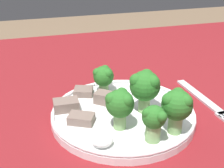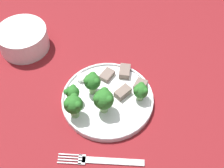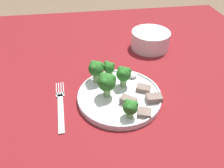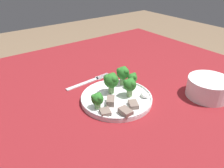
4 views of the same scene
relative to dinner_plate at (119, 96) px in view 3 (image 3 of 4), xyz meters
name	(u,v)px [view 3 (image 3 of 4)]	position (x,y,z in m)	size (l,w,h in m)	color
table	(115,101)	(0.00, 0.08, -0.10)	(1.23, 1.18, 0.77)	maroon
dinner_plate	(119,96)	(0.00, 0.00, 0.00)	(0.23, 0.23, 0.02)	white
fork	(61,106)	(-0.16, -0.01, -0.01)	(0.03, 0.20, 0.00)	silver
cream_bowl	(150,40)	(0.17, 0.27, 0.02)	(0.14, 0.14, 0.07)	white
broccoli_floret_near_rim_left	(124,74)	(0.02, 0.04, 0.04)	(0.04, 0.04, 0.06)	#7FA866
broccoli_floret_center_left	(96,69)	(-0.05, 0.07, 0.05)	(0.05, 0.05, 0.07)	#7FA866
broccoli_floret_back_left	(107,82)	(-0.03, 0.00, 0.05)	(0.05, 0.05, 0.07)	#7FA866
broccoli_floret_front_left	(130,107)	(0.01, -0.08, 0.03)	(0.04, 0.04, 0.05)	#7FA866
broccoli_floret_center_back	(109,68)	(-0.02, 0.09, 0.04)	(0.03, 0.03, 0.06)	#7FA866
meat_slice_front_slice	(128,101)	(0.02, -0.04, 0.01)	(0.05, 0.04, 0.02)	#756056
meat_slice_middle_slice	(145,113)	(0.05, -0.08, 0.01)	(0.04, 0.04, 0.01)	#756056
meat_slice_rear_slice	(143,89)	(0.07, 0.01, 0.01)	(0.05, 0.04, 0.01)	#756056
meat_slice_edge_slice	(154,98)	(0.09, -0.04, 0.01)	(0.04, 0.03, 0.02)	#756056
sauce_dollop	(133,75)	(0.06, 0.08, 0.01)	(0.03, 0.03, 0.02)	white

